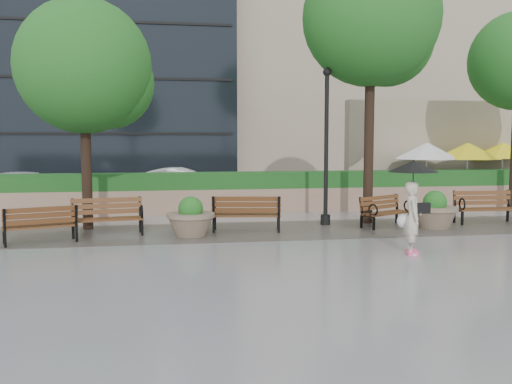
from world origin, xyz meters
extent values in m
plane|color=gray|center=(0.00, 0.00, 0.00)|extent=(100.00, 100.00, 0.00)
cube|color=#383330|center=(0.00, 3.00, 0.01)|extent=(28.00, 3.20, 0.01)
cube|color=#93775F|center=(0.00, 7.00, 0.40)|extent=(24.00, 0.80, 0.80)
cube|color=#1B511B|center=(0.00, 7.00, 1.08)|extent=(24.00, 0.75, 0.55)
cube|color=tan|center=(9.50, 10.00, 2.00)|extent=(10.00, 0.60, 4.00)
cube|color=#1B511B|center=(9.00, 7.80, 0.45)|extent=(8.00, 0.50, 0.90)
cube|color=black|center=(0.00, 11.00, 0.00)|extent=(40.00, 7.00, 0.00)
cube|color=tan|center=(10.00, 23.00, 10.00)|extent=(18.00, 10.00, 20.00)
cube|color=#582F19|center=(-5.72, 2.12, 0.41)|extent=(1.75, 0.99, 0.05)
cube|color=#582F19|center=(-5.64, 1.88, 0.70)|extent=(1.63, 0.62, 0.39)
cube|color=black|center=(-5.72, 2.10, 0.21)|extent=(1.78, 1.08, 0.43)
torus|color=black|center=(-5.02, 2.52, 0.58)|extent=(0.15, 0.34, 0.34)
torus|color=black|center=(-6.53, 2.04, 0.58)|extent=(0.15, 0.34, 0.34)
cube|color=#582F19|center=(-4.22, 2.85, 0.44)|extent=(1.85, 0.78, 0.05)
cube|color=#582F19|center=(-4.26, 3.12, 0.75)|extent=(1.80, 0.36, 0.42)
cube|color=black|center=(-4.23, 2.88, 0.23)|extent=(1.86, 0.87, 0.46)
torus|color=black|center=(-5.04, 2.56, 0.62)|extent=(0.10, 0.37, 0.37)
torus|color=black|center=(-3.36, 2.78, 0.62)|extent=(0.10, 0.37, 0.37)
cube|color=#582F19|center=(-0.61, 2.99, 0.45)|extent=(1.89, 0.84, 0.05)
cube|color=#582F19|center=(-0.66, 2.71, 0.76)|extent=(1.82, 0.42, 0.43)
cube|color=black|center=(-0.61, 2.96, 0.23)|extent=(1.90, 0.94, 0.47)
torus|color=black|center=(0.27, 3.03, 0.63)|extent=(0.11, 0.38, 0.37)
torus|color=black|center=(-1.43, 3.31, 0.63)|extent=(0.11, 0.38, 0.37)
cube|color=#582F19|center=(3.41, 3.13, 0.39)|extent=(1.65, 1.19, 0.04)
cube|color=#582F19|center=(3.30, 3.35, 0.67)|extent=(1.47, 0.86, 0.38)
cube|color=black|center=(3.40, 3.15, 0.21)|extent=(1.69, 1.27, 0.41)
torus|color=black|center=(2.82, 2.63, 0.56)|extent=(0.20, 0.31, 0.33)
torus|color=black|center=(4.16, 3.35, 0.56)|extent=(0.20, 0.31, 0.33)
cube|color=#582F19|center=(6.51, 3.18, 0.43)|extent=(1.80, 0.61, 0.05)
cube|color=#582F19|center=(6.52, 3.46, 0.74)|extent=(1.78, 0.20, 0.42)
cube|color=black|center=(6.51, 3.21, 0.23)|extent=(1.80, 0.71, 0.45)
torus|color=black|center=(5.66, 3.05, 0.61)|extent=(0.07, 0.37, 0.36)
cylinder|color=#7F6B56|center=(-2.12, 2.49, 0.54)|extent=(1.23, 1.23, 0.10)
sphere|color=#1A4E16|center=(-2.12, 2.49, 0.71)|extent=(0.63, 0.63, 0.63)
cylinder|color=#7F6B56|center=(4.62, 2.64, 0.56)|extent=(1.26, 1.26, 0.10)
sphere|color=#1A4E16|center=(4.62, 2.64, 0.73)|extent=(0.65, 0.65, 0.65)
cylinder|color=black|center=(1.81, 3.75, 2.15)|extent=(0.12, 0.12, 4.31)
cylinder|color=black|center=(1.81, 3.75, 0.15)|extent=(0.28, 0.28, 0.30)
sphere|color=black|center=(1.81, 3.75, 4.36)|extent=(0.24, 0.24, 0.24)
cylinder|color=black|center=(-4.86, 4.07, 2.06)|extent=(0.28, 0.28, 4.13)
sphere|color=#1A4E16|center=(-4.86, 4.07, 4.42)|extent=(3.62, 3.62, 3.62)
sphere|color=#1A4E16|center=(-4.26, 4.37, 4.01)|extent=(2.53, 2.53, 2.53)
cylinder|color=black|center=(3.13, 3.87, 2.77)|extent=(0.28, 0.28, 5.53)
sphere|color=#1A4E16|center=(3.13, 3.87, 5.93)|extent=(3.93, 3.93, 3.93)
sphere|color=#1A4E16|center=(3.73, 4.17, 5.38)|extent=(2.75, 2.75, 2.75)
cylinder|color=black|center=(7.16, 8.39, 0.05)|extent=(0.40, 0.40, 0.10)
cylinder|color=#99999E|center=(7.16, 8.39, 1.10)|extent=(0.06, 0.06, 2.20)
cone|color=white|center=(7.16, 8.39, 2.00)|extent=(2.50, 2.50, 0.60)
cylinder|color=black|center=(8.70, 8.16, 0.05)|extent=(0.40, 0.40, 0.10)
cylinder|color=#99999E|center=(8.70, 8.16, 1.10)|extent=(0.06, 0.06, 2.20)
cone|color=yellow|center=(8.70, 8.16, 2.00)|extent=(2.50, 2.50, 0.60)
cylinder|color=black|center=(10.65, 8.92, 0.05)|extent=(0.40, 0.40, 0.10)
cylinder|color=#99999E|center=(10.65, 8.92, 1.10)|extent=(0.06, 0.06, 2.20)
cone|color=yellow|center=(10.65, 8.92, 2.00)|extent=(2.50, 2.50, 0.60)
imported|color=silver|center=(-7.51, 9.65, 0.64)|extent=(4.57, 2.31, 1.27)
imported|color=silver|center=(-2.10, 10.50, 0.66)|extent=(4.22, 2.35, 1.32)
imported|color=beige|center=(2.50, -0.53, 0.84)|extent=(0.56, 0.70, 1.69)
cube|color=#F2598C|center=(2.53, -0.41, 0.04)|extent=(0.16, 0.25, 0.08)
cube|color=#F2598C|center=(2.47, -0.66, 0.04)|extent=(0.16, 0.25, 0.08)
cube|color=black|center=(2.73, -0.54, 1.00)|extent=(0.18, 0.33, 0.23)
sphere|color=white|center=(2.41, -0.28, 0.69)|extent=(0.30, 0.30, 0.30)
cylinder|color=black|center=(2.51, -0.48, 1.48)|extent=(0.02, 0.02, 0.90)
cone|color=black|center=(2.51, -0.48, 1.90)|extent=(1.10, 1.10, 0.23)
camera|label=1|loc=(-2.83, -12.00, 2.54)|focal=40.00mm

